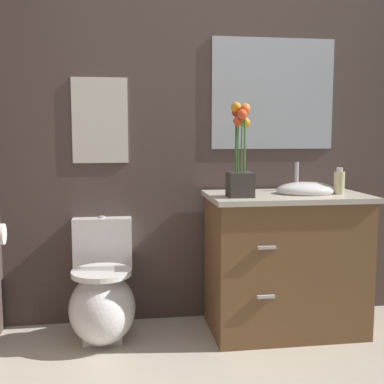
% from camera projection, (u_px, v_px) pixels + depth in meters
% --- Properties ---
extents(wall_back, '(4.54, 0.05, 2.50)m').
position_uv_depth(wall_back, '(264.00, 126.00, 3.23)').
color(wall_back, '#4C3D38').
rests_on(wall_back, ground_plane).
extents(toilet, '(0.38, 0.59, 0.69)m').
position_uv_depth(toilet, '(102.00, 298.00, 2.90)').
color(toilet, white).
rests_on(toilet, ground_plane).
extents(vanity_cabinet, '(0.94, 0.56, 1.02)m').
position_uv_depth(vanity_cabinet, '(285.00, 261.00, 3.02)').
color(vanity_cabinet, brown).
rests_on(vanity_cabinet, ground_plane).
extents(flower_vase, '(0.14, 0.14, 0.53)m').
position_uv_depth(flower_vase, '(240.00, 162.00, 2.81)').
color(flower_vase, '#38332D').
rests_on(flower_vase, vanity_cabinet).
extents(soap_bottle, '(0.06, 0.06, 0.16)m').
position_uv_depth(soap_bottle, '(339.00, 182.00, 2.95)').
color(soap_bottle, beige).
rests_on(soap_bottle, vanity_cabinet).
extents(wall_poster, '(0.34, 0.01, 0.52)m').
position_uv_depth(wall_poster, '(100.00, 120.00, 3.04)').
color(wall_poster, silver).
extents(wall_mirror, '(0.80, 0.01, 0.70)m').
position_uv_depth(wall_mirror, '(273.00, 94.00, 3.19)').
color(wall_mirror, '#B2BCC6').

